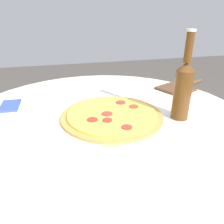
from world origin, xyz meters
name	(u,v)px	position (x,y,z in m)	size (l,w,h in m)	color
table	(103,146)	(0.00, 0.00, 0.55)	(1.10, 1.10, 0.69)	silver
pizza	(112,115)	(-0.02, -0.03, 0.70)	(0.37, 0.37, 0.02)	#C68E47
beer_bottle	(183,88)	(-0.09, -0.27, 0.80)	(0.06, 0.06, 0.31)	#563314
pizza_paddle	(180,87)	(0.20, -0.44, 0.70)	(0.20, 0.30, 0.02)	brown
napkin	(10,106)	(0.17, 0.35, 0.69)	(0.12, 0.07, 0.01)	#334C99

